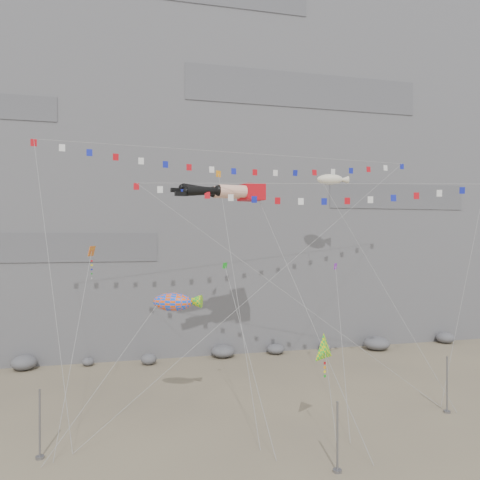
# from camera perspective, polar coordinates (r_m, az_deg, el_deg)

# --- Properties ---
(ground) EXTENTS (120.00, 120.00, 0.00)m
(ground) POSITION_cam_1_polar(r_m,az_deg,el_deg) (36.67, 3.82, -20.52)
(ground) COLOR gray
(ground) RESTS_ON ground
(cliff) EXTENTS (80.00, 28.00, 50.00)m
(cliff) POSITION_cam_1_polar(r_m,az_deg,el_deg) (66.53, -4.81, 10.70)
(cliff) COLOR slate
(cliff) RESTS_ON ground
(talus_boulders) EXTENTS (60.00, 3.00, 1.20)m
(talus_boulders) POSITION_cam_1_polar(r_m,az_deg,el_deg) (52.22, -2.08, -13.45)
(talus_boulders) COLOR slate
(talus_boulders) RESTS_ON ground
(anchor_pole_left) EXTENTS (0.12, 0.12, 4.10)m
(anchor_pole_left) POSITION_cam_1_polar(r_m,az_deg,el_deg) (31.85, -23.22, -19.91)
(anchor_pole_left) COLOR slate
(anchor_pole_left) RESTS_ON ground
(anchor_pole_center) EXTENTS (0.12, 0.12, 3.93)m
(anchor_pole_center) POSITION_cam_1_polar(r_m,az_deg,el_deg) (28.67, 11.79, -22.43)
(anchor_pole_center) COLOR slate
(anchor_pole_center) RESTS_ON ground
(anchor_pole_right) EXTENTS (0.12, 0.12, 4.20)m
(anchor_pole_right) POSITION_cam_1_polar(r_m,az_deg,el_deg) (39.48, 23.93, -15.80)
(anchor_pole_right) COLOR slate
(anchor_pole_right) RESTS_ON ground
(legs_kite) EXTENTS (10.09, 16.82, 23.09)m
(legs_kite) POSITION_cam_1_polar(r_m,az_deg,el_deg) (40.10, -1.48, 5.90)
(legs_kite) COLOR red
(legs_kite) RESTS_ON ground
(flag_banner_upper) EXTENTS (34.36, 12.99, 26.90)m
(flag_banner_upper) POSITION_cam_1_polar(r_m,az_deg,el_deg) (42.47, 0.52, 10.52)
(flag_banner_upper) COLOR red
(flag_banner_upper) RESTS_ON ground
(flag_banner_lower) EXTENTS (28.13, 8.13, 20.20)m
(flag_banner_lower) POSITION_cam_1_polar(r_m,az_deg,el_deg) (39.08, 8.86, 6.78)
(flag_banner_lower) COLOR red
(flag_banner_lower) RESTS_ON ground
(harlequin_kite) EXTENTS (2.50, 9.57, 14.85)m
(harlequin_kite) POSITION_cam_1_polar(r_m,az_deg,el_deg) (37.39, -17.65, -1.39)
(harlequin_kite) COLOR red
(harlequin_kite) RESTS_ON ground
(fish_windsock) EXTENTS (10.18, 7.52, 13.06)m
(fish_windsock) POSITION_cam_1_polar(r_m,az_deg,el_deg) (34.87, -8.24, -7.51)
(fish_windsock) COLOR #FF550D
(fish_windsock) RESTS_ON ground
(delta_kite) EXTENTS (2.08, 3.00, 7.01)m
(delta_kite) POSITION_cam_1_polar(r_m,az_deg,el_deg) (31.49, 10.32, -13.12)
(delta_kite) COLOR yellow
(delta_kite) RESTS_ON ground
(blimp_windsock) EXTENTS (5.41, 15.83, 24.24)m
(blimp_windsock) POSITION_cam_1_polar(r_m,az_deg,el_deg) (49.15, 10.93, 7.21)
(blimp_windsock) COLOR #F7ECCB
(blimp_windsock) RESTS_ON ground
(small_kite_a) EXTENTS (1.22, 12.77, 22.05)m
(small_kite_a) POSITION_cam_1_polar(r_m,az_deg,el_deg) (40.23, -2.58, 7.63)
(small_kite_a) COLOR orange
(small_kite_a) RESTS_ON ground
(small_kite_b) EXTENTS (5.49, 12.83, 16.65)m
(small_kite_b) POSITION_cam_1_polar(r_m,az_deg,el_deg) (43.08, 11.57, -3.36)
(small_kite_b) COLOR purple
(small_kite_b) RESTS_ON ground
(small_kite_c) EXTENTS (1.80, 9.11, 13.89)m
(small_kite_c) POSITION_cam_1_polar(r_m,az_deg,el_deg) (34.94, -1.74, -3.58)
(small_kite_c) COLOR green
(small_kite_c) RESTS_ON ground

